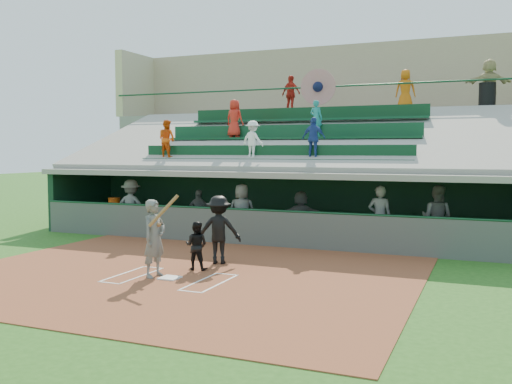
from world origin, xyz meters
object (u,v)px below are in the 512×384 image
at_px(water_cooler, 114,203).
at_px(trash_bin, 487,95).
at_px(home_plate, 170,278).
at_px(catcher, 196,246).
at_px(white_table, 116,220).
at_px(batter_at_plate, 154,238).

bearing_deg(water_cooler, trash_bin, 26.57).
height_order(home_plate, water_cooler, water_cooler).
bearing_deg(water_cooler, home_plate, -45.30).
relative_size(catcher, trash_bin, 1.30).
relative_size(catcher, white_table, 1.38).
relative_size(batter_at_plate, white_table, 2.25).
xyz_separation_m(home_plate, catcher, (0.10, 1.10, 0.58)).
bearing_deg(home_plate, trash_bin, 62.00).
distance_m(batter_at_plate, water_cooler, 8.22).
relative_size(home_plate, trash_bin, 0.47).
bearing_deg(white_table, batter_at_plate, -26.26).
relative_size(catcher, water_cooler, 2.78).
xyz_separation_m(white_table, trash_bin, (12.48, 6.27, 4.64)).
xyz_separation_m(catcher, white_table, (-6.02, 4.97, -0.20)).
bearing_deg(catcher, batter_at_plate, 58.00).
bearing_deg(batter_at_plate, water_cooler, 132.74).
bearing_deg(white_table, trash_bin, 48.09).
xyz_separation_m(home_plate, white_table, (-5.92, 6.07, 0.39)).
xyz_separation_m(batter_at_plate, water_cooler, (-5.58, 6.04, 0.08)).
distance_m(batter_at_plate, trash_bin, 14.74).
distance_m(white_table, trash_bin, 14.71).
height_order(home_plate, catcher, catcher).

